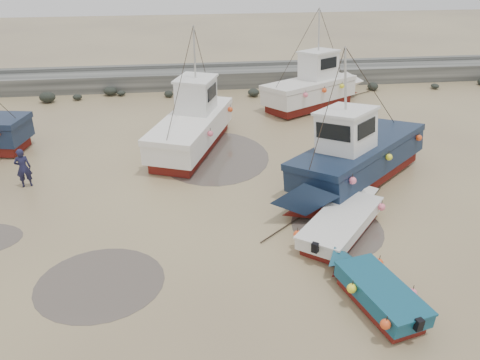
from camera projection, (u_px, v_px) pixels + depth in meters
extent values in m
plane|color=tan|center=(188.00, 266.00, 16.18)|extent=(120.00, 120.00, 0.00)
cube|color=slate|center=(181.00, 79.00, 35.29)|extent=(60.00, 2.20, 1.20)
cube|color=slate|center=(180.00, 66.00, 36.02)|extent=(60.00, 0.60, 0.25)
ellipsoid|color=black|center=(254.00, 92.00, 33.35)|extent=(0.84, 0.86, 0.51)
ellipsoid|color=black|center=(286.00, 84.00, 34.97)|extent=(0.98, 1.07, 0.72)
ellipsoid|color=black|center=(373.00, 86.00, 34.79)|extent=(0.78, 0.90, 0.59)
ellipsoid|color=black|center=(435.00, 86.00, 35.09)|extent=(0.60, 0.70, 0.31)
ellipsoid|color=black|center=(110.00, 91.00, 33.51)|extent=(0.99, 0.80, 0.58)
ellipsoid|color=black|center=(346.00, 87.00, 34.82)|extent=(0.54, 0.46, 0.30)
ellipsoid|color=black|center=(313.00, 87.00, 34.72)|extent=(0.61, 0.47, 0.46)
ellipsoid|color=black|center=(121.00, 93.00, 33.48)|extent=(0.61, 0.53, 0.32)
ellipsoid|color=black|center=(327.00, 84.00, 35.40)|extent=(0.67, 0.55, 0.43)
ellipsoid|color=black|center=(47.00, 97.00, 32.06)|extent=(1.09, 0.88, 0.72)
ellipsoid|color=black|center=(77.00, 97.00, 32.61)|extent=(0.65, 0.60, 0.37)
ellipsoid|color=black|center=(312.00, 89.00, 34.14)|extent=(0.88, 0.64, 0.62)
ellipsoid|color=black|center=(169.00, 94.00, 33.24)|extent=(0.64, 0.62, 0.48)
ellipsoid|color=black|center=(287.00, 87.00, 34.92)|extent=(0.55, 0.45, 0.29)
cylinder|color=#4F463F|center=(100.00, 283.00, 15.38)|extent=(4.23, 4.23, 0.01)
cylinder|color=#4F463F|center=(337.00, 227.00, 18.38)|extent=(3.55, 3.55, 0.01)
cylinder|color=#4F463F|center=(214.00, 156.00, 24.32)|extent=(5.72, 5.72, 0.01)
cube|color=maroon|center=(379.00, 304.00, 14.30)|extent=(1.89, 3.02, 0.30)
cube|color=navy|center=(380.00, 294.00, 14.13)|extent=(2.14, 3.28, 0.45)
pyramid|color=navy|center=(347.00, 249.00, 15.44)|extent=(1.52, 1.06, 0.90)
cube|color=brown|center=(381.00, 290.00, 14.05)|extent=(1.75, 2.74, 0.10)
cube|color=navy|center=(382.00, 288.00, 14.01)|extent=(2.21, 3.36, 0.07)
cube|color=black|center=(418.00, 325.00, 12.76)|extent=(0.26, 0.23, 0.35)
cylinder|color=black|center=(331.00, 258.00, 16.56)|extent=(0.58, 1.94, 0.04)
sphere|color=#ED501F|center=(384.00, 326.00, 12.82)|extent=(0.30, 0.30, 0.30)
sphere|color=#ED501F|center=(411.00, 293.00, 14.03)|extent=(0.30, 0.30, 0.30)
sphere|color=#ED501F|center=(351.00, 290.00, 14.13)|extent=(0.30, 0.30, 0.30)
sphere|color=#ED501F|center=(378.00, 263.00, 15.34)|extent=(0.30, 0.30, 0.30)
cube|color=maroon|center=(341.00, 232.00, 17.81)|extent=(3.69, 3.94, 0.30)
cube|color=silver|center=(342.00, 223.00, 17.64)|extent=(4.08, 4.33, 0.45)
pyramid|color=silver|center=(367.00, 187.00, 19.26)|extent=(1.73, 1.63, 0.90)
cube|color=brown|center=(342.00, 220.00, 17.56)|extent=(3.38, 3.59, 0.10)
cube|color=silver|center=(343.00, 218.00, 17.52)|extent=(4.19, 4.45, 0.07)
cube|color=black|center=(316.00, 248.00, 15.91)|extent=(0.28, 0.28, 0.35)
cylinder|color=black|center=(373.00, 197.00, 20.42)|extent=(1.34, 1.53, 0.04)
sphere|color=#ED501F|center=(298.00, 234.00, 16.82)|extent=(0.30, 0.30, 0.30)
sphere|color=#ED501F|center=(382.00, 209.00, 18.37)|extent=(0.30, 0.30, 0.30)
sphere|color=pink|center=(6.00, 118.00, 25.42)|extent=(0.30, 0.30, 0.30)
cube|color=maroon|center=(192.00, 145.00, 24.98)|extent=(4.36, 7.00, 0.55)
cube|color=white|center=(191.00, 131.00, 24.63)|extent=(4.88, 7.59, 0.95)
pyramid|color=white|center=(214.00, 96.00, 27.88)|extent=(2.81, 2.21, 1.40)
cube|color=brown|center=(191.00, 122.00, 24.40)|extent=(4.73, 7.41, 0.08)
cube|color=white|center=(191.00, 120.00, 24.33)|extent=(4.98, 7.76, 0.30)
cube|color=white|center=(196.00, 96.00, 24.73)|extent=(2.33, 2.48, 1.70)
cube|color=white|center=(195.00, 79.00, 24.31)|extent=(2.51, 2.68, 0.12)
cube|color=black|center=(202.00, 86.00, 25.49)|extent=(1.38, 0.57, 0.68)
cylinder|color=#B7B7B2|center=(194.00, 53.00, 23.68)|extent=(0.10, 0.10, 2.60)
cylinder|color=black|center=(220.00, 116.00, 29.64)|extent=(1.12, 2.82, 0.05)
sphere|color=pink|center=(144.00, 143.00, 22.30)|extent=(0.30, 0.30, 0.30)
sphere|color=pink|center=(210.00, 134.00, 23.36)|extent=(0.30, 0.30, 0.30)
sphere|color=pink|center=(173.00, 117.00, 25.58)|extent=(0.30, 0.30, 0.30)
sphere|color=pink|center=(230.00, 110.00, 26.64)|extent=(0.30, 0.30, 0.30)
cube|color=maroon|center=(359.00, 175.00, 21.79)|extent=(6.94, 6.37, 0.55)
cube|color=#142238|center=(361.00, 160.00, 21.45)|extent=(7.60, 7.02, 0.95)
pyramid|color=#142238|center=(306.00, 179.00, 18.29)|extent=(2.87, 3.03, 1.40)
cube|color=brown|center=(362.00, 150.00, 21.21)|extent=(7.40, 6.83, 0.08)
cube|color=#142238|center=(363.00, 147.00, 21.15)|extent=(7.77, 7.18, 0.30)
cube|color=white|center=(353.00, 133.00, 20.02)|extent=(2.77, 2.77, 1.70)
cube|color=white|center=(355.00, 113.00, 19.60)|extent=(3.00, 2.99, 0.12)
cube|color=black|center=(341.00, 134.00, 19.24)|extent=(1.10, 1.29, 0.68)
cylinder|color=#B7B7B2|center=(359.00, 81.00, 18.98)|extent=(0.10, 0.10, 2.60)
cylinder|color=black|center=(286.00, 227.00, 18.31)|extent=(2.32, 1.97, 0.05)
sphere|color=pink|center=(422.00, 143.00, 22.35)|extent=(0.30, 0.30, 0.30)
sphere|color=pink|center=(350.00, 136.00, 23.17)|extent=(0.30, 0.30, 0.30)
sphere|color=pink|center=(392.00, 163.00, 20.38)|extent=(0.30, 0.30, 0.30)
sphere|color=pink|center=(315.00, 154.00, 21.20)|extent=(0.30, 0.30, 0.30)
sphere|color=pink|center=(356.00, 187.00, 18.41)|extent=(0.30, 0.30, 0.30)
cube|color=maroon|center=(309.00, 104.00, 31.05)|extent=(6.05, 4.73, 0.55)
cube|color=silver|center=(310.00, 93.00, 30.70)|extent=(6.60, 5.27, 0.95)
pyramid|color=silver|center=(348.00, 74.00, 32.29)|extent=(2.51, 2.94, 1.40)
cube|color=brown|center=(310.00, 85.00, 30.46)|extent=(6.43, 5.11, 0.08)
cube|color=silver|center=(310.00, 83.00, 30.40)|extent=(6.75, 5.38, 0.30)
cube|color=white|center=(321.00, 67.00, 30.40)|extent=(2.63, 2.56, 1.70)
cube|color=white|center=(322.00, 52.00, 29.98)|extent=(2.84, 2.76, 0.12)
cube|color=black|center=(332.00, 61.00, 30.82)|extent=(0.80, 1.36, 0.68)
cylinder|color=#B7B7B2|center=(323.00, 31.00, 29.35)|extent=(0.10, 0.10, 2.60)
cylinder|color=black|center=(356.00, 95.00, 33.64)|extent=(2.63, 1.53, 0.05)
sphere|color=pink|center=(268.00, 89.00, 30.25)|extent=(0.30, 0.30, 0.30)
sphere|color=pink|center=(307.00, 98.00, 28.68)|extent=(0.30, 0.30, 0.30)
sphere|color=pink|center=(286.00, 85.00, 31.11)|extent=(0.30, 0.30, 0.30)
sphere|color=pink|center=(326.00, 93.00, 29.54)|extent=(0.30, 0.30, 0.30)
sphere|color=pink|center=(304.00, 81.00, 31.97)|extent=(0.30, 0.30, 0.30)
sphere|color=pink|center=(343.00, 89.00, 30.40)|extent=(0.30, 0.30, 0.30)
sphere|color=pink|center=(321.00, 77.00, 32.83)|extent=(0.30, 0.30, 0.30)
imported|color=#191A36|center=(27.00, 186.00, 21.40)|extent=(0.76, 0.60, 1.85)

